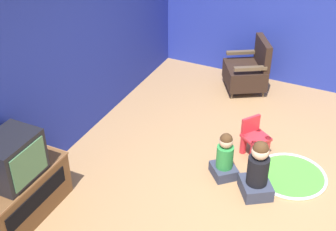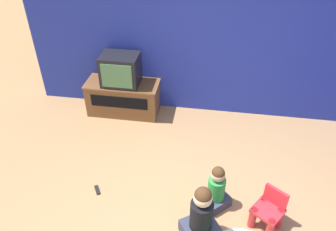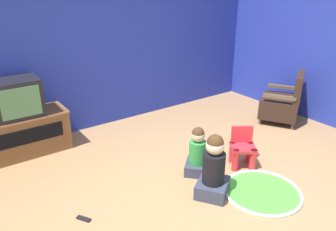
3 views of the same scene
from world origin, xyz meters
The scene contains 10 objects.
ground_plane centered at (0.00, 0.00, 0.00)m, with size 30.00×30.00×0.00m, color #9E754C.
wall_back centered at (-0.07, 2.57, 1.27)m, with size 5.86×0.12×2.54m.
tv_cabinet centered at (-1.47, 2.25, 0.29)m, with size 1.16×0.50×0.55m.
television centered at (-1.47, 2.23, 0.79)m, with size 0.58×0.44×0.49m.
black_armchair centered at (2.25, 0.91, 0.33)m, with size 0.83×0.82×0.83m.
yellow_kid_chair centered at (0.68, 0.32, 0.21)m, with size 0.41×0.40×0.49m.
play_mat centered at (0.43, -0.22, 0.01)m, with size 0.87×0.87×0.04m.
child_watching_left centered at (-0.04, 0.08, 0.31)m, with size 0.48×0.47×0.72m.
child_watching_center centered at (0.11, 0.52, 0.26)m, with size 0.41×0.41×0.60m.
remote_control centered at (-1.36, 0.51, 0.01)m, with size 0.12×0.15×0.02m.
Camera 3 is at (-2.17, -2.08, 2.19)m, focal length 35.00 mm.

